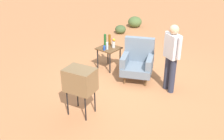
# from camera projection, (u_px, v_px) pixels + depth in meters

# --- Properties ---
(ground_plane) EXTENTS (60.00, 60.00, 0.00)m
(ground_plane) POSITION_uv_depth(u_px,v_px,m) (134.00, 81.00, 6.99)
(ground_plane) COLOR #C17A4C
(armchair) EXTENTS (1.02, 1.03, 1.06)m
(armchair) POSITION_uv_depth(u_px,v_px,m) (138.00, 61.00, 6.92)
(armchair) COLOR brown
(armchair) RESTS_ON ground
(side_table) EXTENTS (0.56, 0.56, 0.62)m
(side_table) POSITION_uv_depth(u_px,v_px,m) (109.00, 51.00, 7.47)
(side_table) COLOR black
(side_table) RESTS_ON ground
(tv_on_stand) EXTENTS (0.68, 0.55, 1.03)m
(tv_on_stand) POSITION_uv_depth(u_px,v_px,m) (80.00, 80.00, 5.38)
(tv_on_stand) COLOR black
(tv_on_stand) RESTS_ON ground
(person_standing) EXTENTS (0.53, 0.35, 1.64)m
(person_standing) POSITION_uv_depth(u_px,v_px,m) (172.00, 54.00, 6.17)
(person_standing) COLOR #2D3347
(person_standing) RESTS_ON ground
(bottle_short_clear) EXTENTS (0.06, 0.06, 0.20)m
(bottle_short_clear) POSITION_uv_depth(u_px,v_px,m) (107.00, 46.00, 7.29)
(bottle_short_clear) COLOR silver
(bottle_short_clear) RESTS_ON side_table
(bottle_tall_amber) EXTENTS (0.07, 0.07, 0.30)m
(bottle_tall_amber) POSITION_uv_depth(u_px,v_px,m) (110.00, 40.00, 7.58)
(bottle_tall_amber) COLOR brown
(bottle_tall_amber) RESTS_ON side_table
(soda_can_blue) EXTENTS (0.07, 0.07, 0.12)m
(soda_can_blue) POSITION_uv_depth(u_px,v_px,m) (104.00, 48.00, 7.25)
(soda_can_blue) COLOR blue
(soda_can_blue) RESTS_ON side_table
(bottle_wine_green) EXTENTS (0.07, 0.07, 0.32)m
(bottle_wine_green) POSITION_uv_depth(u_px,v_px,m) (105.00, 40.00, 7.55)
(bottle_wine_green) COLOR #1E5623
(bottle_wine_green) RESTS_ON side_table
(flower_vase) EXTENTS (0.15, 0.10, 0.27)m
(flower_vase) POSITION_uv_depth(u_px,v_px,m) (114.00, 42.00, 7.39)
(flower_vase) COLOR silver
(flower_vase) RESTS_ON side_table
(shrub_far) EXTENTS (0.57, 0.57, 0.44)m
(shrub_far) POSITION_uv_depth(u_px,v_px,m) (135.00, 22.00, 11.18)
(shrub_far) COLOR #516B38
(shrub_far) RESTS_ON ground
(shrub_lone) EXTENTS (0.42, 0.42, 0.32)m
(shrub_lone) POSITION_uv_depth(u_px,v_px,m) (120.00, 29.00, 10.45)
(shrub_lone) COLOR #475B33
(shrub_lone) RESTS_ON ground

